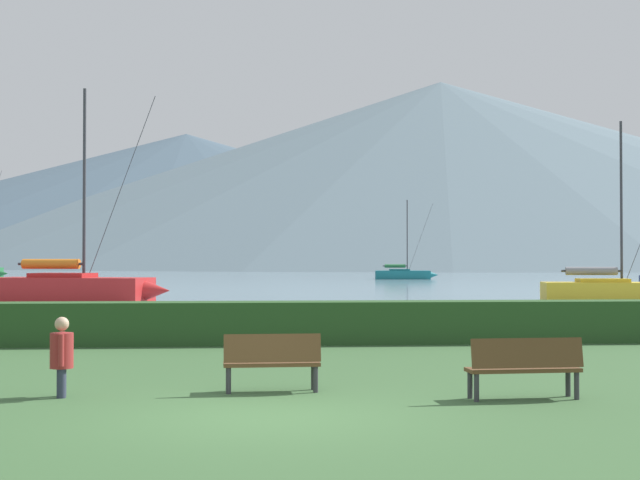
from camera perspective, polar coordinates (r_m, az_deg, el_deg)
ground_plane at (r=13.02m, az=-3.21°, el=-10.68°), size 1000.00×1000.00×0.00m
harbor_water at (r=149.85m, az=-4.40°, el=-1.97°), size 320.00×246.00×0.00m
hedge_line at (r=23.89m, az=-3.81°, el=-5.04°), size 80.00×1.20×1.07m
sailboat_slip_0 at (r=47.91m, az=17.31°, el=-2.94°), size 7.58×3.23×8.87m
sailboat_slip_1 at (r=47.95m, az=-14.72°, el=-2.79°), size 9.21×4.69×10.57m
sailboat_slip_5 at (r=99.77m, az=5.08°, el=-2.06°), size 6.75×2.48×8.39m
park_bench_near_path at (r=14.82m, az=12.31°, el=-7.40°), size 1.77×0.58×0.95m
park_bench_under_tree at (r=15.29m, az=-2.93°, el=-7.25°), size 1.57×0.53×0.95m
person_seated_viewer at (r=15.28m, az=-15.39°, el=-6.63°), size 0.36×0.56×1.25m
distant_hill_west_ridge at (r=327.35m, az=7.34°, el=4.03°), size 354.10×354.10×63.31m
distant_hill_central_peak at (r=379.59m, az=-8.12°, el=2.48°), size 346.03×346.03×52.20m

